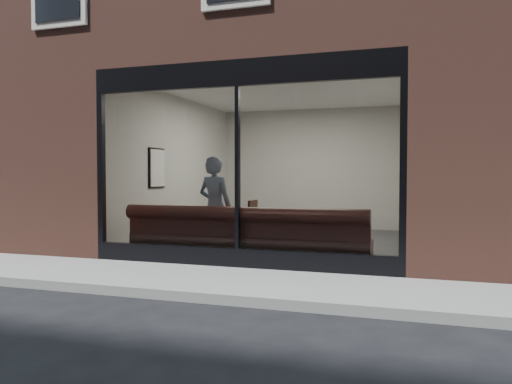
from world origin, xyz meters
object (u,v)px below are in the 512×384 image
(cafe_table_left, at_px, (183,210))
(cafe_table_right, at_px, (290,214))
(cafe_chair_left, at_px, (244,236))
(person, at_px, (215,207))
(banquette, at_px, (246,250))

(cafe_table_left, bearing_deg, cafe_table_right, -7.96)
(cafe_table_left, relative_size, cafe_chair_left, 1.69)
(cafe_table_right, distance_m, cafe_chair_left, 1.28)
(person, distance_m, cafe_table_left, 1.49)
(cafe_table_left, bearing_deg, banquette, -36.41)
(cafe_table_left, distance_m, cafe_chair_left, 1.31)
(banquette, bearing_deg, cafe_table_right, 63.89)
(cafe_table_right, bearing_deg, person, -149.41)
(cafe_table_left, xyz_separation_m, cafe_chair_left, (1.20, 0.21, -0.50))
(cafe_table_left, height_order, cafe_table_right, cafe_table_left)
(cafe_table_right, bearing_deg, cafe_chair_left, 153.52)
(banquette, distance_m, cafe_chair_left, 1.62)
(person, height_order, cafe_chair_left, person)
(cafe_table_left, height_order, cafe_chair_left, cafe_table_left)
(cafe_table_right, height_order, cafe_chair_left, cafe_table_right)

